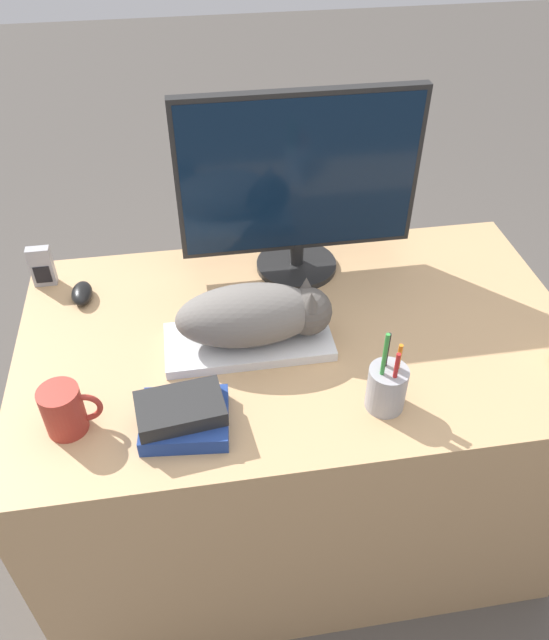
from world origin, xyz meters
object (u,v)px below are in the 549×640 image
Objects in this scene: monitor at (299,182)px; pen_cup at (387,387)px; coffee_mug at (65,410)px; computer_mouse at (82,293)px; cat at (259,314)px; book_stack at (183,415)px; phone at (42,267)px; keyboard at (249,342)px.

pen_cup is at bearing -79.78° from monitor.
computer_mouse is at bearing 90.61° from coffee_mug.
coffee_mug reaches higher than computer_mouse.
cat is 0.29m from book_stack.
coffee_mug is at bearing -89.39° from computer_mouse.
book_stack is at bearing -62.70° from computer_mouse.
pen_cup is (0.09, -0.51, -0.20)m from monitor.
phone is at bearing 140.79° from computer_mouse.
pen_cup is 1.90× the size of phone.
pen_cup is (0.26, -0.23, 0.04)m from keyboard.
cat is 3.23× the size of phone.
cat reaches higher than coffee_mug.
coffee_mug is 0.57× the size of pen_cup.
cat is 1.70× the size of pen_cup.
coffee_mug is at bearing -154.54° from keyboard.
phone reaches higher than keyboard.
pen_cup reaches higher than phone.
cat is 0.59× the size of monitor.
coffee_mug is 1.08× the size of phone.
computer_mouse is 0.13m from phone.
coffee_mug is (-0.39, -0.19, 0.04)m from keyboard.
keyboard is at bearing 25.46° from coffee_mug.
coffee_mug is at bearing -139.77° from monitor.
monitor is 5.43× the size of phone.
monitor reaches higher than keyboard.
book_stack reaches higher than keyboard.
phone is (-0.76, 0.55, -0.00)m from pen_cup.
phone is (-0.10, 0.08, 0.04)m from computer_mouse.
cat is 1.84× the size of book_stack.
monitor is 0.69m from phone.
keyboard is 0.27m from book_stack.
coffee_mug is at bearing 172.23° from book_stack.
keyboard is at bearing 53.68° from book_stack.
pen_cup reaches higher than computer_mouse.
coffee_mug is 0.23m from book_stack.
phone is (-0.66, 0.03, -0.20)m from monitor.
phone reaches higher than book_stack.
phone is (-0.50, 0.32, 0.04)m from keyboard.
book_stack is at bearing -58.06° from phone.
book_stack is (0.34, -0.54, -0.02)m from phone.
cat is at bearing -31.60° from phone.
cat reaches higher than book_stack.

